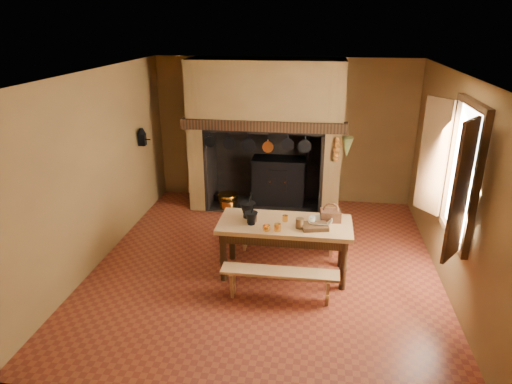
{
  "coord_description": "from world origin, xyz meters",
  "views": [
    {
      "loc": [
        0.71,
        -5.97,
        3.46
      ],
      "look_at": [
        -0.19,
        0.3,
        1.04
      ],
      "focal_mm": 32.0,
      "sensor_mm": 36.0,
      "label": 1
    }
  ],
  "objects_px": {
    "iron_range": "(279,180)",
    "mixing_bowl": "(320,222)",
    "coffee_grinder": "(252,218)",
    "wicker_basket": "(330,215)",
    "work_table": "(285,231)",
    "bench_front": "(280,278)"
  },
  "relations": [
    {
      "from": "iron_range",
      "to": "mixing_bowl",
      "type": "xyz_separation_m",
      "value": [
        0.81,
        -2.65,
        0.36
      ]
    },
    {
      "from": "iron_range",
      "to": "coffee_grinder",
      "type": "distance_m",
      "value": 2.74
    },
    {
      "from": "iron_range",
      "to": "coffee_grinder",
      "type": "relative_size",
      "value": 9.79
    },
    {
      "from": "coffee_grinder",
      "to": "wicker_basket",
      "type": "height_order",
      "value": "wicker_basket"
    },
    {
      "from": "mixing_bowl",
      "to": "wicker_basket",
      "type": "height_order",
      "value": "wicker_basket"
    },
    {
      "from": "work_table",
      "to": "mixing_bowl",
      "type": "xyz_separation_m",
      "value": [
        0.48,
        -0.01,
        0.17
      ]
    },
    {
      "from": "iron_range",
      "to": "wicker_basket",
      "type": "bearing_deg",
      "value": -69.11
    },
    {
      "from": "bench_front",
      "to": "mixing_bowl",
      "type": "distance_m",
      "value": 0.98
    },
    {
      "from": "work_table",
      "to": "bench_front",
      "type": "relative_size",
      "value": 1.21
    },
    {
      "from": "work_table",
      "to": "wicker_basket",
      "type": "distance_m",
      "value": 0.68
    },
    {
      "from": "mixing_bowl",
      "to": "wicker_basket",
      "type": "xyz_separation_m",
      "value": [
        0.14,
        0.16,
        0.05
      ]
    },
    {
      "from": "coffee_grinder",
      "to": "mixing_bowl",
      "type": "height_order",
      "value": "coffee_grinder"
    },
    {
      "from": "work_table",
      "to": "coffee_grinder",
      "type": "distance_m",
      "value": 0.5
    },
    {
      "from": "work_table",
      "to": "wicker_basket",
      "type": "height_order",
      "value": "wicker_basket"
    },
    {
      "from": "work_table",
      "to": "iron_range",
      "type": "bearing_deg",
      "value": 97.07
    },
    {
      "from": "bench_front",
      "to": "wicker_basket",
      "type": "relative_size",
      "value": 5.11
    },
    {
      "from": "wicker_basket",
      "to": "mixing_bowl",
      "type": "bearing_deg",
      "value": -136.46
    },
    {
      "from": "coffee_grinder",
      "to": "wicker_basket",
      "type": "bearing_deg",
      "value": 27.06
    },
    {
      "from": "wicker_basket",
      "to": "work_table",
      "type": "bearing_deg",
      "value": -171.35
    },
    {
      "from": "wicker_basket",
      "to": "coffee_grinder",
      "type": "bearing_deg",
      "value": -173.82
    },
    {
      "from": "work_table",
      "to": "mixing_bowl",
      "type": "distance_m",
      "value": 0.51
    },
    {
      "from": "iron_range",
      "to": "work_table",
      "type": "distance_m",
      "value": 2.67
    }
  ]
}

